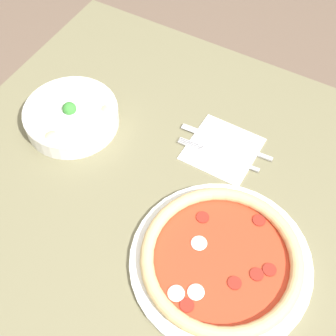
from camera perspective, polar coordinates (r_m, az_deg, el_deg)
The scene contains 7 objects.
ground_plane at distance 1.67m, azimuth -3.05°, elevation -17.98°, with size 8.00×8.00×0.00m, color brown.
dining_table at distance 1.07m, azimuth -4.57°, elevation -7.88°, with size 1.10×0.94×0.75m.
pizza at distance 0.91m, azimuth 6.48°, elevation -11.00°, with size 0.35×0.35×0.04m.
bowl at distance 1.11m, azimuth -11.67°, elevation 6.31°, with size 0.22×0.22×0.07m.
napkin at distance 1.07m, azimuth 6.65°, elevation 2.32°, with size 0.15×0.15×0.00m.
fork at distance 1.05m, azimuth 6.24°, elevation 1.56°, with size 0.02×0.19×0.00m.
knife at distance 1.07m, azimuth 7.58°, elevation 2.95°, with size 0.02×0.22×0.01m.
Camera 1 is at (-0.38, -0.31, 1.59)m, focal length 50.00 mm.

